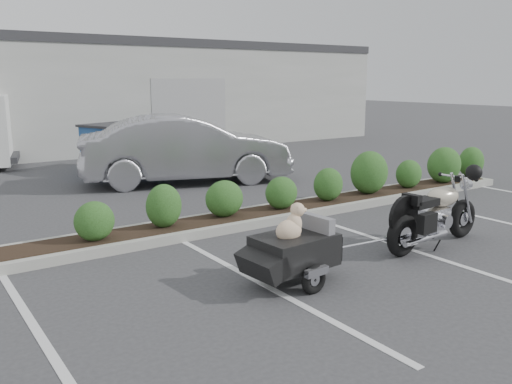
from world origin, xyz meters
TOP-DOWN VIEW (x-y plane):
  - ground at (0.00, 0.00)m, footprint 90.00×90.00m
  - planter_kerb at (1.00, 2.20)m, footprint 12.00×1.00m
  - building at (0.00, 17.00)m, footprint 26.00×10.00m
  - motorcycle at (1.64, -0.69)m, footprint 2.24×0.77m
  - pet_trailer at (-1.15, -0.67)m, footprint 1.79×1.01m
  - sedan at (0.90, 6.33)m, footprint 5.46×3.31m
  - dumpster at (0.27, 9.01)m, footprint 2.43×2.07m

SIDE VIEW (x-z plane):
  - ground at x=0.00m, z-range 0.00..0.00m
  - planter_kerb at x=1.00m, z-range 0.00..0.15m
  - pet_trailer at x=-1.15m, z-range -0.08..0.98m
  - motorcycle at x=1.64m, z-range -0.13..1.16m
  - dumpster at x=0.27m, z-range 0.01..1.36m
  - sedan at x=0.90m, z-range 0.00..1.70m
  - building at x=0.00m, z-range 0.00..4.00m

